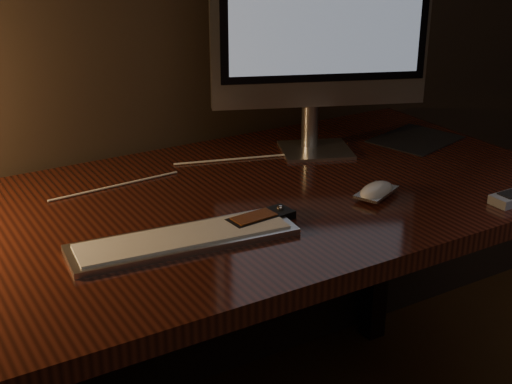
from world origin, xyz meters
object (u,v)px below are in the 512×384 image
desk (195,248)px  keyboard (184,239)px  media_remote (261,218)px  monitor (321,20)px  mouse (376,193)px

desk → keyboard: 0.27m
keyboard → media_remote: (0.16, 0.00, 0.00)m
desk → monitor: bearing=12.5°
desk → keyboard: keyboard is taller
mouse → media_remote: media_remote is taller
monitor → mouse: bearing=-79.0°
media_remote → mouse: bearing=-7.9°
monitor → mouse: 0.43m
desk → monitor: (0.38, 0.08, 0.45)m
monitor → mouse: monitor is taller
desk → mouse: 0.41m
monitor → media_remote: monitor is taller
desk → media_remote: size_ratio=11.56×
monitor → media_remote: (-0.33, -0.28, -0.31)m
monitor → keyboard: size_ratio=1.30×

